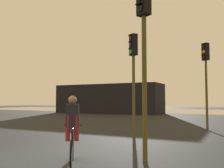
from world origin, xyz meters
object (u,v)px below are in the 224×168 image
at_px(cyclist, 72,130).
at_px(traffic_light_far_right, 206,69).
at_px(traffic_light_center, 133,65).
at_px(distant_building, 108,99).
at_px(traffic_light_near_right, 144,35).

bearing_deg(cyclist, traffic_light_far_right, 43.42).
height_order(traffic_light_center, cyclist, traffic_light_center).
bearing_deg(traffic_light_center, distant_building, -23.28).
height_order(traffic_light_center, traffic_light_far_right, traffic_light_far_right).
distance_m(traffic_light_near_right, cyclist, 2.95).
relative_size(distant_building, traffic_light_far_right, 2.92).
bearing_deg(traffic_light_near_right, cyclist, 65.56).
distance_m(distant_building, traffic_light_center, 20.57).
distance_m(distant_building, cyclist, 24.94).
bearing_deg(traffic_light_far_right, distant_building, -10.69).
relative_size(distant_building, traffic_light_center, 3.06).
xyz_separation_m(distant_building, traffic_light_center, (10.44, -17.69, 1.25)).
bearing_deg(traffic_light_far_right, traffic_light_near_right, 121.27).
xyz_separation_m(distant_building, traffic_light_far_right, (12.84, -13.64, 1.39)).
xyz_separation_m(traffic_light_center, traffic_light_far_right, (2.41, 4.05, 0.13)).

